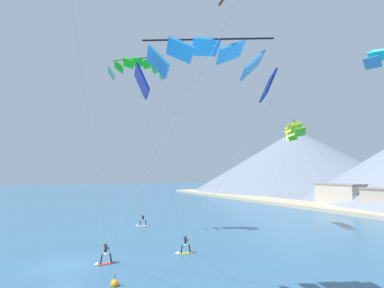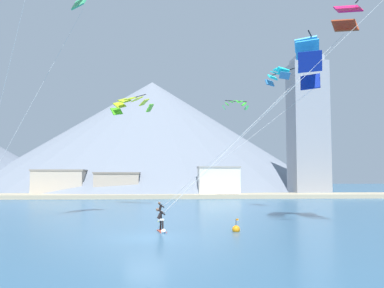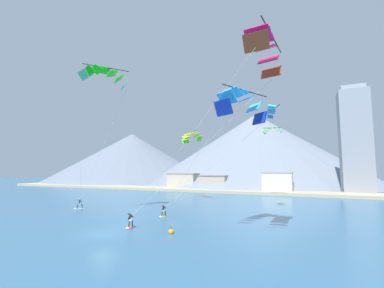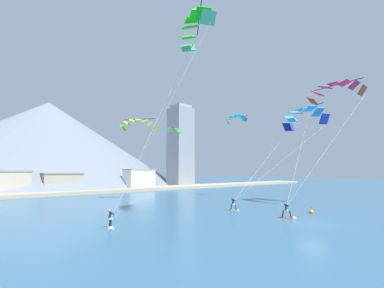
{
  "view_description": "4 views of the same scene",
  "coord_description": "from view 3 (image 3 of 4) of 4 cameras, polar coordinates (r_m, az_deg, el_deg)",
  "views": [
    {
      "loc": [
        26.86,
        -1.4,
        7.37
      ],
      "look_at": [
        -1.14,
        11.81,
        10.44
      ],
      "focal_mm": 28.0,
      "sensor_mm": 36.0,
      "label": 1
    },
    {
      "loc": [
        1.24,
        -27.28,
        3.84
      ],
      "look_at": [
        3.66,
        12.38,
        6.88
      ],
      "focal_mm": 40.0,
      "sensor_mm": 36.0,
      "label": 2
    },
    {
      "loc": [
        18.93,
        -20.3,
        6.31
      ],
      "look_at": [
        1.41,
        18.18,
        10.58
      ],
      "focal_mm": 24.0,
      "sensor_mm": 36.0,
      "label": 3
    },
    {
      "loc": [
        -25.14,
        -11.43,
        4.9
      ],
      "look_at": [
        0.18,
        17.54,
        9.12
      ],
      "focal_mm": 24.0,
      "sensor_mm": 36.0,
      "label": 4
    }
  ],
  "objects": [
    {
      "name": "parafoil_kite_distant_low_drift",
      "position": [
        41.72,
        17.22,
        7.23
      ],
      "size": [
        2.59,
        4.46,
        1.67
      ],
      "color": "teal"
    },
    {
      "name": "kitesurfer_near_trail",
      "position": [
        46.51,
        -23.93,
        -12.47
      ],
      "size": [
        0.85,
        1.78,
        1.72
      ],
      "color": "white",
      "rests_on": "ground"
    },
    {
      "name": "race_marker_buoy",
      "position": [
        27.05,
        -4.67,
        -18.89
      ],
      "size": [
        0.56,
        0.56,
        1.02
      ],
      "color": "orange",
      "rests_on": "ground"
    },
    {
      "name": "parafoil_kite_near_trail",
      "position": [
        41.3,
        -18.82,
        14.23
      ],
      "size": [
        9.63,
        7.14,
        20.05
      ],
      "color": "#41AD78"
    },
    {
      "name": "shore_building_harbour_front",
      "position": [
        81.3,
        5.15,
        -8.54
      ],
      "size": [
        8.68,
        7.25,
        4.67
      ],
      "color": "#A89E8E",
      "rests_on": "ground"
    },
    {
      "name": "highrise_tower",
      "position": [
        79.39,
        32.47,
        0.65
      ],
      "size": [
        7.0,
        7.0,
        28.29
      ],
      "color": "gray",
      "rests_on": "ground"
    },
    {
      "name": "parafoil_kite_mid_center",
      "position": [
        25.5,
        15.47,
        19.67
      ],
      "size": [
        15.79,
        7.99,
        16.92
      ],
      "color": "#943719"
    },
    {
      "name": "kitesurfer_mid_center",
      "position": [
        29.85,
        -13.74,
        -16.8
      ],
      "size": [
        0.78,
        1.78,
        1.72
      ],
      "color": "#E54C33",
      "rests_on": "ground"
    },
    {
      "name": "shore_building_promenade_mid",
      "position": [
        73.25,
        18.47,
        -8.16
      ],
      "size": [
        7.81,
        5.22,
        5.74
      ],
      "color": "silver",
      "rests_on": "ground"
    },
    {
      "name": "shore_building_quay_east",
      "position": [
        85.63,
        -2.01,
        -8.24
      ],
      "size": [
        9.93,
        5.17,
        5.19
      ],
      "color": "#B7AD9E",
      "rests_on": "ground"
    },
    {
      "name": "ground_plane",
      "position": [
        28.46,
        -19.05,
        -18.26
      ],
      "size": [
        400.0,
        400.0,
        0.0
      ],
      "primitive_type": "plane",
      "color": "#336084"
    },
    {
      "name": "mountain_peak_central_summit",
      "position": [
        142.5,
        -13.24,
        -2.97
      ],
      "size": [
        87.47,
        87.47,
        25.78
      ],
      "color": "slate",
      "rests_on": "ground"
    },
    {
      "name": "shoreline_strip",
      "position": [
        74.37,
        9.81,
        -10.28
      ],
      "size": [
        180.0,
        10.0,
        0.7
      ],
      "primitive_type": "cube",
      "color": "tan",
      "rests_on": "ground"
    },
    {
      "name": "mountain_peak_west_ridge",
      "position": [
        121.73,
        14.04,
        -1.03
      ],
      "size": [
        100.13,
        100.13,
        31.99
      ],
      "color": "slate",
      "rests_on": "ground"
    },
    {
      "name": "parafoil_kite_near_lead",
      "position": [
        28.08,
        10.89,
        8.98
      ],
      "size": [
        13.9,
        7.97,
        13.34
      ],
      "color": "navy"
    },
    {
      "name": "parafoil_kite_distant_mid_solo",
      "position": [
        53.46,
        -0.24,
        1.76
      ],
      "size": [
        5.88,
        4.74,
        2.32
      ],
      "color": "#54C724"
    },
    {
      "name": "kitesurfer_near_lead",
      "position": [
        35.8,
        -6.56,
        -15.07
      ],
      "size": [
        0.56,
        1.76,
        1.73
      ],
      "color": "yellow",
      "rests_on": "ground"
    },
    {
      "name": "parafoil_kite_distant_high_outer",
      "position": [
        59.08,
        17.44,
        3.06
      ],
      "size": [
        4.2,
        1.63,
        1.58
      ],
      "color": "#3CB15F"
    }
  ]
}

